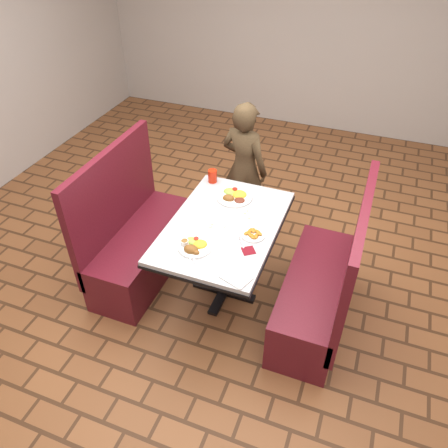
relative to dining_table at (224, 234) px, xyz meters
The scene contains 15 objects.
room 1.26m from the dining_table, ahead, with size 7.00×7.04×2.82m.
dining_table is the anchor object (origin of this frame).
booth_bench_left 0.86m from the dining_table, behind, with size 0.47×1.20×1.17m.
booth_bench_right 0.86m from the dining_table, ahead, with size 0.47×1.20×1.17m.
diner_person 0.98m from the dining_table, 99.68° to the left, with size 0.48×0.31×1.31m, color brown.
near_dinner_plate 0.37m from the dining_table, 106.75° to the right, with size 0.24×0.24×0.07m.
far_dinner_plate 0.38m from the dining_table, 96.91° to the left, with size 0.29×0.29×0.07m.
plantain_plate 0.27m from the dining_table, 10.95° to the right, with size 0.18×0.18×0.03m.
maroon_napkin 0.36m from the dining_table, 39.66° to the right, with size 0.09×0.09×0.00m, color maroon.
spoon_utensil 0.27m from the dining_table, 39.69° to the right, with size 0.01×0.13×0.00m, color silver.
red_tumbler 0.62m from the dining_table, 120.33° to the left, with size 0.08×0.08×0.11m, color red.
paper_napkin 0.59m from the dining_table, 61.30° to the right, with size 0.18×0.14×0.01m, color white.
knife_utensil 0.43m from the dining_table, 100.60° to the right, with size 0.01×0.17×0.00m, color silver.
fork_utensil 0.42m from the dining_table, 102.26° to the right, with size 0.01×0.15×0.00m, color silver.
lettuce_shreds 0.12m from the dining_table, 56.31° to the left, with size 0.28×0.32×0.00m, color #86C74F, non-canonical shape.
Camera 1 is at (0.92, -2.42, 2.80)m, focal length 35.00 mm.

